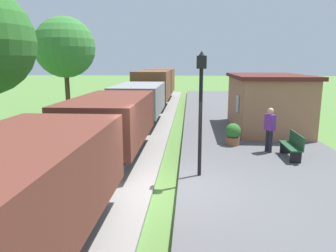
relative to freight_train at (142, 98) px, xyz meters
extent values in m
plane|color=#517A38|center=(2.40, -10.77, -1.53)|extent=(160.00, 160.00, 0.00)
cube|color=#565659|center=(5.60, -10.77, -1.40)|extent=(6.00, 60.00, 0.25)
cube|color=gray|center=(0.00, -10.77, -1.47)|extent=(3.80, 60.00, 0.12)
cube|color=slate|center=(0.72, -10.77, -1.34)|extent=(0.07, 60.00, 0.14)
cube|color=slate|center=(-0.72, -10.77, -1.34)|extent=(0.07, 60.00, 0.14)
cube|color=brown|center=(0.00, -14.20, 0.05)|extent=(2.50, 5.60, 1.60)
cube|color=black|center=(0.00, -14.20, -0.60)|extent=(2.10, 5.15, 0.50)
cylinder|color=black|center=(0.00, -12.40, -0.85)|extent=(1.56, 0.84, 0.84)
cylinder|color=black|center=(0.00, -11.25, -0.60)|extent=(0.20, 0.30, 0.20)
cube|color=brown|center=(0.00, -7.60, 0.05)|extent=(2.50, 5.60, 1.60)
cube|color=black|center=(0.00, -7.60, -0.60)|extent=(2.10, 5.15, 0.50)
cylinder|color=black|center=(0.00, -5.80, -0.85)|extent=(1.56, 0.84, 0.84)
cylinder|color=black|center=(0.00, -9.39, -0.85)|extent=(1.56, 0.84, 0.84)
cylinder|color=black|center=(0.00, -4.65, -0.60)|extent=(0.20, 0.30, 0.20)
cylinder|color=black|center=(0.00, -10.55, -0.60)|extent=(0.20, 0.30, 0.20)
cube|color=gray|center=(0.00, -1.00, 0.05)|extent=(2.50, 5.60, 1.60)
cube|color=black|center=(0.00, -1.00, -0.60)|extent=(2.10, 5.15, 0.50)
cylinder|color=black|center=(0.00, 0.80, -0.85)|extent=(1.56, 0.84, 0.84)
cylinder|color=black|center=(0.00, -2.79, -0.85)|extent=(1.56, 0.84, 0.84)
cylinder|color=black|center=(0.00, 1.95, -0.60)|extent=(0.20, 0.30, 0.20)
cylinder|color=black|center=(0.00, -3.95, -0.60)|extent=(0.20, 0.30, 0.20)
cube|color=brown|center=(0.00, 5.60, 0.35)|extent=(2.50, 5.60, 2.20)
cube|color=black|center=(0.00, 5.60, -0.60)|extent=(2.10, 5.15, 0.50)
cylinder|color=black|center=(0.00, 7.40, -0.85)|extent=(1.56, 0.84, 0.84)
cylinder|color=black|center=(0.00, 3.81, -0.85)|extent=(1.56, 0.84, 0.84)
cylinder|color=black|center=(0.00, 8.55, -0.60)|extent=(0.20, 0.30, 0.20)
cylinder|color=black|center=(0.00, 2.65, -0.60)|extent=(0.20, 0.30, 0.20)
cube|color=brown|center=(0.00, 12.20, 0.35)|extent=(2.50, 5.60, 2.20)
cube|color=black|center=(0.00, 12.20, -0.60)|extent=(2.10, 5.15, 0.50)
cylinder|color=black|center=(0.00, 14.00, -0.85)|extent=(1.56, 0.84, 0.84)
cylinder|color=black|center=(0.00, 10.41, -0.85)|extent=(1.56, 0.84, 0.84)
cylinder|color=black|center=(0.00, 15.15, -0.60)|extent=(0.20, 0.30, 0.20)
cylinder|color=black|center=(0.00, 9.25, -0.60)|extent=(0.20, 0.30, 0.20)
cube|color=#9E6B4C|center=(6.80, -2.64, 0.02)|extent=(3.20, 5.50, 2.60)
cube|color=#51231E|center=(6.80, -2.64, 1.41)|extent=(3.50, 5.80, 0.18)
cube|color=black|center=(5.19, -3.74, 0.15)|extent=(0.03, 0.90, 0.80)
cube|color=#1E4C2D|center=(6.52, -7.75, -0.84)|extent=(0.42, 1.50, 0.04)
cube|color=#1E4C2D|center=(6.71, -7.75, -0.59)|extent=(0.04, 1.50, 0.45)
cube|color=black|center=(6.52, -8.35, -1.07)|extent=(0.38, 0.06, 0.42)
cube|color=black|center=(6.52, -7.15, -1.07)|extent=(0.38, 0.06, 0.42)
cube|color=#1E4C2D|center=(6.52, 1.85, -0.84)|extent=(0.42, 1.50, 0.04)
cube|color=#1E4C2D|center=(6.71, 1.85, -0.59)|extent=(0.04, 1.50, 0.45)
cube|color=black|center=(6.52, 1.25, -1.07)|extent=(0.38, 0.06, 0.42)
cube|color=black|center=(6.52, 2.45, -1.07)|extent=(0.38, 0.06, 0.42)
cylinder|color=black|center=(5.97, -7.09, -0.85)|extent=(0.15, 0.15, 0.86)
cylinder|color=black|center=(5.89, -6.95, -0.85)|extent=(0.15, 0.15, 0.86)
cube|color=#662D8C|center=(5.93, -7.02, -0.12)|extent=(0.39, 0.45, 0.60)
sphere|color=tan|center=(5.93, -7.02, 0.32)|extent=(0.22, 0.22, 0.22)
cylinder|color=brown|center=(4.70, -6.05, -1.11)|extent=(0.56, 0.56, 0.34)
sphere|color=#2D6B28|center=(4.70, -6.05, -0.68)|extent=(0.64, 0.64, 0.64)
cylinder|color=black|center=(3.22, -9.74, 0.32)|extent=(0.11, 0.11, 3.20)
cube|color=black|center=(3.22, -9.74, 2.10)|extent=(0.28, 0.28, 0.36)
sphere|color=#F2E5BF|center=(3.22, -9.74, 2.10)|extent=(0.20, 0.20, 0.20)
cone|color=black|center=(3.22, -9.74, 2.34)|extent=(0.20, 0.20, 0.16)
cylinder|color=#4C3823|center=(-4.56, -0.09, 0.05)|extent=(0.28, 0.28, 3.15)
sphere|color=#387A33|center=(-4.56, -0.09, 2.97)|extent=(3.59, 3.59, 3.59)
camera|label=1|loc=(2.90, -18.91, 2.10)|focal=33.71mm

